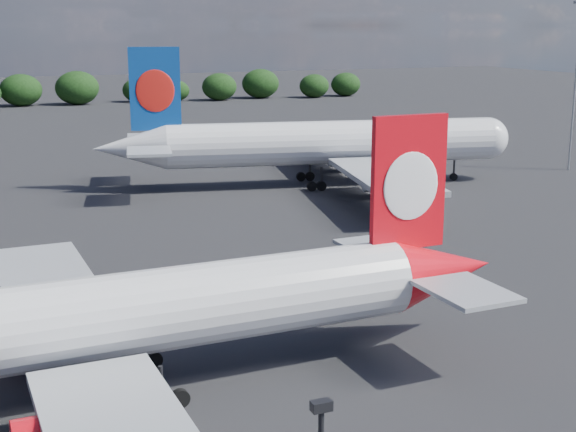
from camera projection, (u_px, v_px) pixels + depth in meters
name	position (u px, v px, depth m)	size (l,w,h in m)	color
qantas_airliner	(141.00, 315.00, 44.59)	(45.65, 43.33, 14.94)	silver
china_southern_airliner	(318.00, 144.00, 102.78)	(54.17, 51.78, 17.76)	silver
billboard_yellow	(18.00, 91.00, 204.94)	(5.00, 0.30, 5.50)	gold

